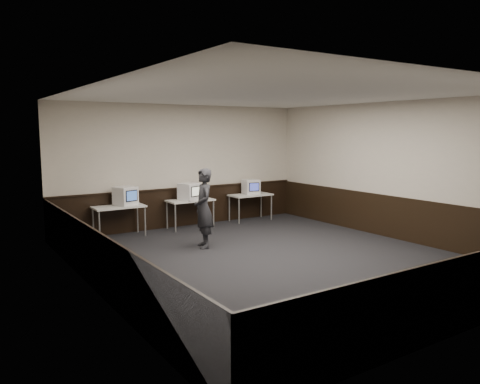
% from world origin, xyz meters
% --- Properties ---
extents(floor, '(8.00, 8.00, 0.00)m').
position_xyz_m(floor, '(0.00, 0.00, 0.00)').
color(floor, black).
rests_on(floor, ground).
extents(ceiling, '(8.00, 8.00, 0.00)m').
position_xyz_m(ceiling, '(0.00, 0.00, 3.20)').
color(ceiling, white).
rests_on(ceiling, back_wall).
extents(back_wall, '(7.00, 0.00, 7.00)m').
position_xyz_m(back_wall, '(0.00, 4.00, 1.60)').
color(back_wall, beige).
rests_on(back_wall, ground).
extents(front_wall, '(7.00, 0.00, 7.00)m').
position_xyz_m(front_wall, '(0.00, -4.00, 1.60)').
color(front_wall, beige).
rests_on(front_wall, ground).
extents(left_wall, '(0.00, 8.00, 8.00)m').
position_xyz_m(left_wall, '(-3.50, 0.00, 1.60)').
color(left_wall, beige).
rests_on(left_wall, ground).
extents(right_wall, '(0.00, 8.00, 8.00)m').
position_xyz_m(right_wall, '(3.50, 0.00, 1.60)').
color(right_wall, beige).
rests_on(right_wall, ground).
extents(wainscot_back, '(6.98, 0.04, 1.00)m').
position_xyz_m(wainscot_back, '(0.00, 3.98, 0.50)').
color(wainscot_back, black).
rests_on(wainscot_back, back_wall).
extents(wainscot_front, '(6.98, 0.04, 1.00)m').
position_xyz_m(wainscot_front, '(0.00, -3.98, 0.50)').
color(wainscot_front, black).
rests_on(wainscot_front, front_wall).
extents(wainscot_left, '(0.04, 7.98, 1.00)m').
position_xyz_m(wainscot_left, '(-3.48, 0.00, 0.50)').
color(wainscot_left, black).
rests_on(wainscot_left, left_wall).
extents(wainscot_right, '(0.04, 7.98, 1.00)m').
position_xyz_m(wainscot_right, '(3.48, 0.00, 0.50)').
color(wainscot_right, black).
rests_on(wainscot_right, right_wall).
extents(wainscot_rail, '(6.98, 0.06, 0.04)m').
position_xyz_m(wainscot_rail, '(0.00, 3.96, 1.02)').
color(wainscot_rail, black).
rests_on(wainscot_rail, wainscot_back).
extents(desk_left, '(1.20, 0.60, 0.75)m').
position_xyz_m(desk_left, '(-1.90, 3.60, 0.68)').
color(desk_left, silver).
rests_on(desk_left, ground).
extents(desk_center, '(1.20, 0.60, 0.75)m').
position_xyz_m(desk_center, '(0.00, 3.60, 0.68)').
color(desk_center, silver).
rests_on(desk_center, ground).
extents(desk_right, '(1.20, 0.60, 0.75)m').
position_xyz_m(desk_right, '(1.90, 3.60, 0.68)').
color(desk_right, silver).
rests_on(desk_right, ground).
extents(emac_left, '(0.57, 0.59, 0.45)m').
position_xyz_m(emac_left, '(-1.72, 3.63, 0.97)').
color(emac_left, white).
rests_on(emac_left, desk_left).
extents(emac_center, '(0.57, 0.58, 0.44)m').
position_xyz_m(emac_center, '(-0.05, 3.56, 0.97)').
color(emac_center, white).
rests_on(emac_center, desk_center).
extents(emac_right, '(0.48, 0.50, 0.41)m').
position_xyz_m(emac_right, '(1.92, 3.62, 0.96)').
color(emac_right, white).
rests_on(emac_right, desk_right).
extents(person, '(0.56, 0.71, 1.72)m').
position_xyz_m(person, '(-0.70, 1.61, 0.86)').
color(person, '#242429').
rests_on(person, ground).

